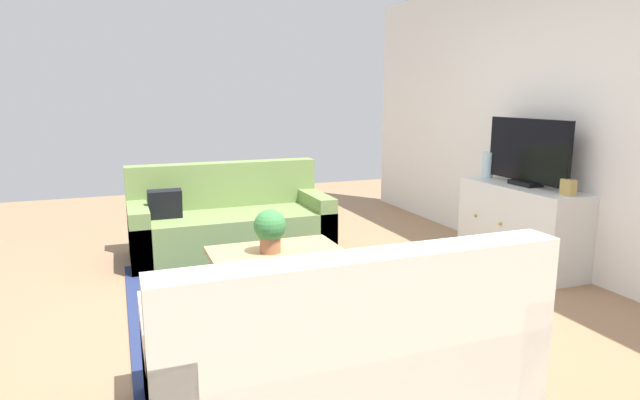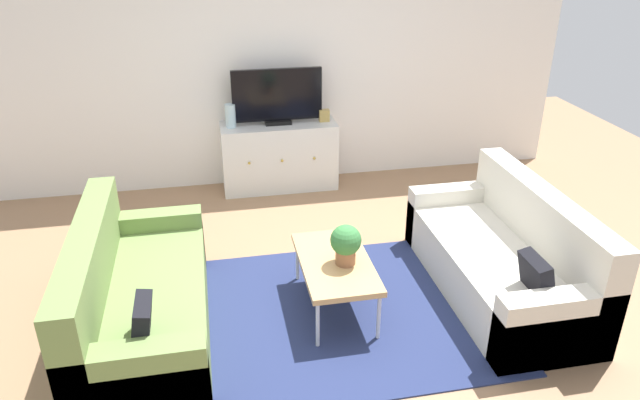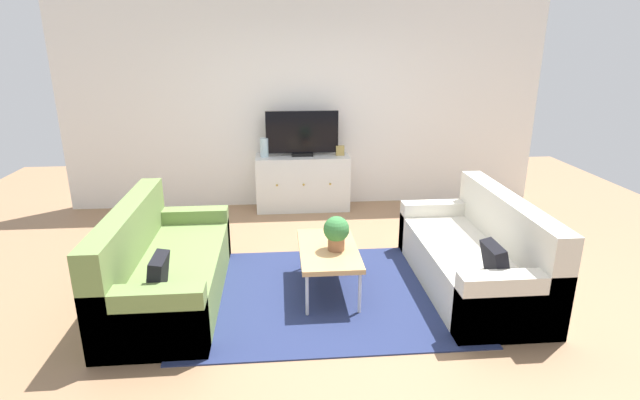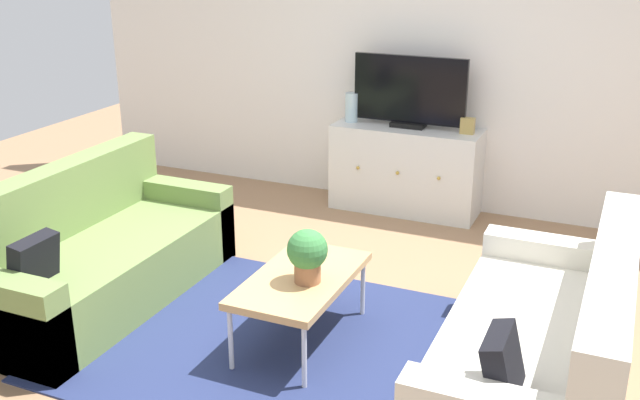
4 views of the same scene
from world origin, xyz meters
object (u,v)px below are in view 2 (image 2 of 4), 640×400
(couch_left_side, at_px, (132,302))
(mantel_clock, at_px, (324,115))
(coffee_table, at_px, (335,264))
(glass_vase, at_px, (230,116))
(potted_plant, at_px, (346,243))
(couch_right_side, at_px, (508,260))
(tv_console, at_px, (279,156))
(flat_screen_tv, at_px, (277,97))

(couch_left_side, distance_m, mantel_clock, 3.07)
(mantel_clock, bearing_deg, coffee_table, -99.58)
(couch_left_side, xyz_separation_m, mantel_clock, (1.88, 2.37, 0.52))
(glass_vase, bearing_deg, couch_left_side, -110.23)
(couch_left_side, distance_m, potted_plant, 1.58)
(couch_right_side, distance_m, tv_console, 2.81)
(mantel_clock, bearing_deg, couch_left_side, -128.34)
(potted_plant, relative_size, flat_screen_tv, 0.33)
(tv_console, distance_m, mantel_clock, 0.66)
(glass_vase, bearing_deg, couch_right_side, -49.81)
(coffee_table, xyz_separation_m, tv_console, (-0.11, 2.34, -0.02))
(couch_right_side, xyz_separation_m, mantel_clock, (-1.00, 2.37, 0.52))
(glass_vase, height_order, mantel_clock, glass_vase)
(coffee_table, height_order, potted_plant, potted_plant)
(tv_console, bearing_deg, coffee_table, -87.38)
(flat_screen_tv, bearing_deg, couch_left_side, -119.89)
(glass_vase, xyz_separation_m, mantel_clock, (1.00, 0.00, -0.06))
(flat_screen_tv, relative_size, mantel_clock, 7.32)
(glass_vase, distance_m, mantel_clock, 1.00)
(couch_right_side, bearing_deg, flat_screen_tv, 122.14)
(potted_plant, bearing_deg, glass_vase, 105.76)
(couch_left_side, distance_m, couch_right_side, 2.88)
(couch_right_side, relative_size, mantel_clock, 14.54)
(couch_left_side, xyz_separation_m, couch_right_side, (2.88, 0.00, 0.00))
(couch_left_side, relative_size, coffee_table, 1.99)
(couch_right_side, bearing_deg, couch_left_side, 180.00)
(coffee_table, relative_size, mantel_clock, 7.29)
(flat_screen_tv, bearing_deg, coffee_table, -87.40)
(tv_console, xyz_separation_m, glass_vase, (-0.50, 0.00, 0.49))
(couch_right_side, height_order, coffee_table, couch_right_side)
(coffee_table, height_order, mantel_clock, mantel_clock)
(flat_screen_tv, distance_m, glass_vase, 0.53)
(tv_console, relative_size, glass_vase, 5.01)
(couch_right_side, xyz_separation_m, glass_vase, (-2.01, 2.37, 0.58))
(couch_left_side, xyz_separation_m, flat_screen_tv, (1.38, 2.39, 0.75))
(couch_left_side, height_order, tv_console, couch_left_side)
(tv_console, bearing_deg, couch_right_side, -57.64)
(mantel_clock, bearing_deg, tv_console, -179.99)
(couch_right_side, height_order, flat_screen_tv, flat_screen_tv)
(flat_screen_tv, height_order, mantel_clock, flat_screen_tv)
(couch_right_side, relative_size, tv_console, 1.52)
(coffee_table, xyz_separation_m, mantel_clock, (0.39, 2.34, 0.41))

